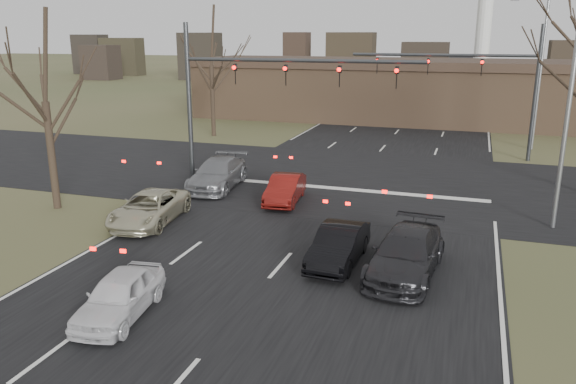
{
  "coord_description": "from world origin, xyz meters",
  "views": [
    {
      "loc": [
        5.67,
        -13.28,
        7.38
      ],
      "look_at": [
        -0.38,
        4.91,
        2.0
      ],
      "focal_mm": 35.0,
      "sensor_mm": 36.0,
      "label": 1
    }
  ],
  "objects_px": {
    "streetlight_right_near": "(566,85)",
    "streetlight_right_far": "(538,64)",
    "mast_arm_far": "(487,76)",
    "car_charcoal_sedan": "(406,254)",
    "car_white_sedan": "(120,295)",
    "car_silver_suv": "(149,208)",
    "building": "(432,91)",
    "car_black_hatch": "(339,245)",
    "mast_arm_near": "(247,83)",
    "car_red_ahead": "(285,189)",
    "car_grey_ahead": "(218,174)"
  },
  "relations": [
    {
      "from": "car_charcoal_sedan",
      "to": "car_silver_suv",
      "type": "bearing_deg",
      "value": 174.62
    },
    {
      "from": "mast_arm_near",
      "to": "streetlight_right_near",
      "type": "height_order",
      "value": "streetlight_right_near"
    },
    {
      "from": "car_black_hatch",
      "to": "streetlight_right_far",
      "type": "bearing_deg",
      "value": 73.53
    },
    {
      "from": "mast_arm_near",
      "to": "car_grey_ahead",
      "type": "bearing_deg",
      "value": -120.84
    },
    {
      "from": "mast_arm_near",
      "to": "mast_arm_far",
      "type": "xyz_separation_m",
      "value": [
        11.41,
        10.0,
        -0.06
      ]
    },
    {
      "from": "car_silver_suv",
      "to": "car_red_ahead",
      "type": "bearing_deg",
      "value": 39.86
    },
    {
      "from": "car_silver_suv",
      "to": "car_charcoal_sedan",
      "type": "relative_size",
      "value": 0.94
    },
    {
      "from": "car_black_hatch",
      "to": "car_red_ahead",
      "type": "distance_m",
      "value": 7.36
    },
    {
      "from": "mast_arm_far",
      "to": "car_silver_suv",
      "type": "relative_size",
      "value": 2.46
    },
    {
      "from": "streetlight_right_near",
      "to": "mast_arm_near",
      "type": "bearing_deg",
      "value": 167.95
    },
    {
      "from": "car_white_sedan",
      "to": "car_grey_ahead",
      "type": "xyz_separation_m",
      "value": [
        -3.21,
        12.97,
        0.11
      ]
    },
    {
      "from": "streetlight_right_near",
      "to": "car_red_ahead",
      "type": "distance_m",
      "value": 12.11
    },
    {
      "from": "car_silver_suv",
      "to": "car_white_sedan",
      "type": "height_order",
      "value": "car_silver_suv"
    },
    {
      "from": "streetlight_right_far",
      "to": "car_white_sedan",
      "type": "distance_m",
      "value": 31.55
    },
    {
      "from": "streetlight_right_near",
      "to": "streetlight_right_far",
      "type": "relative_size",
      "value": 1.0
    },
    {
      "from": "streetlight_right_near",
      "to": "car_white_sedan",
      "type": "bearing_deg",
      "value": -135.5
    },
    {
      "from": "streetlight_right_far",
      "to": "car_charcoal_sedan",
      "type": "bearing_deg",
      "value": -102.83
    },
    {
      "from": "streetlight_right_far",
      "to": "car_grey_ahead",
      "type": "bearing_deg",
      "value": -134.79
    },
    {
      "from": "streetlight_right_far",
      "to": "car_red_ahead",
      "type": "relative_size",
      "value": 2.66
    },
    {
      "from": "streetlight_right_far",
      "to": "building",
      "type": "bearing_deg",
      "value": 123.65
    },
    {
      "from": "car_white_sedan",
      "to": "building",
      "type": "bearing_deg",
      "value": 75.02
    },
    {
      "from": "mast_arm_near",
      "to": "streetlight_right_far",
      "type": "distance_m",
      "value": 20.2
    },
    {
      "from": "streetlight_right_far",
      "to": "car_grey_ahead",
      "type": "height_order",
      "value": "streetlight_right_far"
    },
    {
      "from": "mast_arm_far",
      "to": "streetlight_right_far",
      "type": "relative_size",
      "value": 1.11
    },
    {
      "from": "mast_arm_near",
      "to": "streetlight_right_near",
      "type": "relative_size",
      "value": 1.21
    },
    {
      "from": "streetlight_right_near",
      "to": "car_grey_ahead",
      "type": "distance_m",
      "value": 15.86
    },
    {
      "from": "streetlight_right_far",
      "to": "car_silver_suv",
      "type": "height_order",
      "value": "streetlight_right_far"
    },
    {
      "from": "mast_arm_far",
      "to": "car_red_ahead",
      "type": "xyz_separation_m",
      "value": [
        -8.41,
        -12.96,
        -4.4
      ]
    },
    {
      "from": "mast_arm_near",
      "to": "car_white_sedan",
      "type": "bearing_deg",
      "value": -81.33
    },
    {
      "from": "car_white_sedan",
      "to": "car_black_hatch",
      "type": "relative_size",
      "value": 0.93
    },
    {
      "from": "car_silver_suv",
      "to": "car_black_hatch",
      "type": "distance_m",
      "value": 8.42
    },
    {
      "from": "streetlight_right_near",
      "to": "car_white_sedan",
      "type": "relative_size",
      "value": 2.8
    },
    {
      "from": "mast_arm_near",
      "to": "car_silver_suv",
      "type": "bearing_deg",
      "value": -99.63
    },
    {
      "from": "mast_arm_far",
      "to": "streetlight_right_near",
      "type": "relative_size",
      "value": 1.11
    },
    {
      "from": "car_black_hatch",
      "to": "car_red_ahead",
      "type": "relative_size",
      "value": 1.02
    },
    {
      "from": "building",
      "to": "streetlight_right_far",
      "type": "distance_m",
      "value": 13.53
    },
    {
      "from": "car_silver_suv",
      "to": "car_white_sedan",
      "type": "distance_m",
      "value": 7.94
    },
    {
      "from": "streetlight_right_near",
      "to": "car_charcoal_sedan",
      "type": "bearing_deg",
      "value": -127.11
    },
    {
      "from": "car_white_sedan",
      "to": "car_charcoal_sedan",
      "type": "relative_size",
      "value": 0.74
    },
    {
      "from": "car_silver_suv",
      "to": "car_white_sedan",
      "type": "relative_size",
      "value": 1.27
    },
    {
      "from": "car_grey_ahead",
      "to": "mast_arm_far",
      "type": "bearing_deg",
      "value": 37.44
    },
    {
      "from": "streetlight_right_near",
      "to": "car_grey_ahead",
      "type": "bearing_deg",
      "value": 174.86
    },
    {
      "from": "car_white_sedan",
      "to": "mast_arm_near",
      "type": "bearing_deg",
      "value": 90.89
    },
    {
      "from": "streetlight_right_near",
      "to": "car_red_ahead",
      "type": "height_order",
      "value": "streetlight_right_near"
    },
    {
      "from": "streetlight_right_near",
      "to": "car_silver_suv",
      "type": "relative_size",
      "value": 2.22
    },
    {
      "from": "car_grey_ahead",
      "to": "car_charcoal_sedan",
      "type": "bearing_deg",
      "value": -42.88
    },
    {
      "from": "mast_arm_far",
      "to": "car_charcoal_sedan",
      "type": "height_order",
      "value": "mast_arm_far"
    },
    {
      "from": "building",
      "to": "car_black_hatch",
      "type": "xyz_separation_m",
      "value": [
        -0.24,
        -34.14,
        -2.03
      ]
    },
    {
      "from": "car_silver_suv",
      "to": "car_black_hatch",
      "type": "relative_size",
      "value": 1.17
    },
    {
      "from": "streetlight_right_near",
      "to": "car_silver_suv",
      "type": "height_order",
      "value": "streetlight_right_near"
    }
  ]
}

